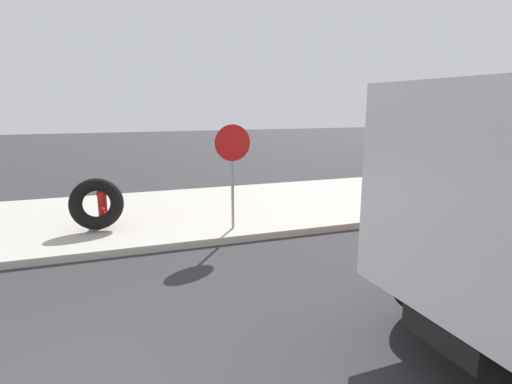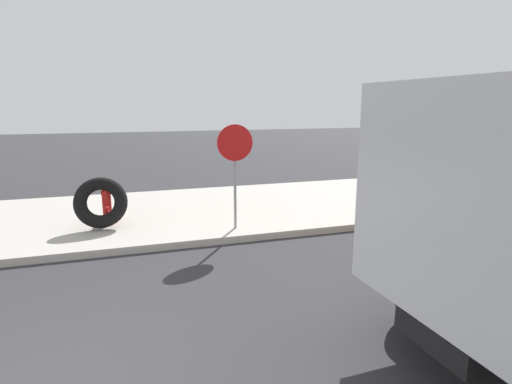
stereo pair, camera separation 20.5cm
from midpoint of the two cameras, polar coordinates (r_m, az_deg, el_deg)
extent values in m
cube|color=#ADA89E|center=(10.43, -24.00, -3.78)|extent=(36.00, 5.00, 0.15)
cylinder|color=red|center=(9.45, -21.50, -2.57)|extent=(0.19, 0.19, 0.67)
sphere|color=red|center=(9.36, -21.69, -0.25)|extent=(0.22, 0.22, 0.22)
cylinder|color=red|center=(9.26, -21.58, -2.35)|extent=(0.09, 0.16, 0.09)
cylinder|color=red|center=(9.60, -21.51, -1.85)|extent=(0.09, 0.16, 0.09)
cylinder|color=red|center=(9.28, -21.54, -2.84)|extent=(0.10, 0.16, 0.10)
torus|color=black|center=(9.21, -22.32, -1.54)|extent=(1.12, 0.71, 1.13)
cylinder|color=gray|center=(8.51, -4.06, 2.07)|extent=(0.06, 0.06, 2.23)
cylinder|color=red|center=(8.37, -4.06, 6.98)|extent=(0.76, 0.02, 0.76)
cylinder|color=black|center=(5.86, 22.82, -11.05)|extent=(1.11, 0.34, 1.10)
camera|label=1|loc=(0.10, -90.86, -0.19)|focal=28.13mm
camera|label=2|loc=(0.10, 89.14, 0.19)|focal=28.13mm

